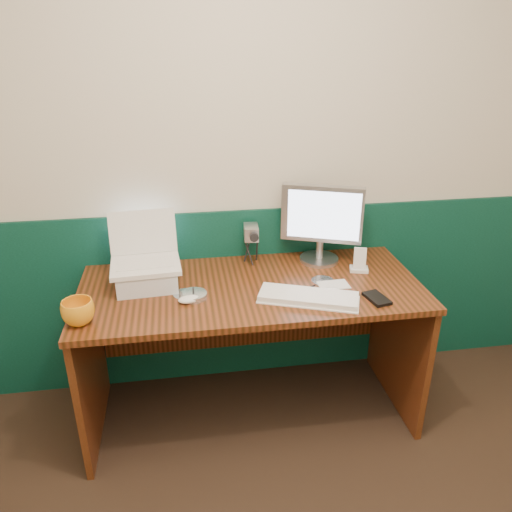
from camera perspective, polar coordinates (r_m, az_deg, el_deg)
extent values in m
cube|color=beige|center=(2.53, 0.97, 10.81)|extent=(3.50, 0.04, 2.50)
cube|color=#062E22|center=(2.79, 0.90, -4.41)|extent=(3.48, 0.02, 1.00)
cube|color=#341C09|center=(2.54, -0.54, -10.94)|extent=(1.60, 0.70, 0.75)
cube|color=silver|center=(2.37, -12.38, -2.35)|extent=(0.29, 0.25, 0.09)
cube|color=white|center=(2.23, 6.01, -4.77)|extent=(0.46, 0.29, 0.03)
ellipsoid|color=white|center=(2.28, 8.43, -4.06)|extent=(0.11, 0.08, 0.03)
ellipsoid|color=white|center=(2.22, -7.66, -4.92)|extent=(0.11, 0.07, 0.03)
imported|color=orange|center=(2.15, -19.67, -6.07)|extent=(0.15, 0.15, 0.10)
cylinder|color=silver|center=(2.25, -7.14, -4.50)|extent=(0.12, 0.12, 0.02)
cylinder|color=#B0B9C0|center=(2.29, -8.12, -4.30)|extent=(0.11, 0.11, 0.00)
cylinder|color=silver|center=(2.41, 7.62, -2.77)|extent=(0.11, 0.11, 0.00)
cylinder|color=black|center=(2.31, 5.68, -3.82)|extent=(0.11, 0.07, 0.01)
cube|color=white|center=(2.37, 8.85, -3.29)|extent=(0.14, 0.10, 0.00)
cube|color=silver|center=(2.54, 11.67, -1.48)|extent=(0.10, 0.09, 0.02)
cube|color=silver|center=(2.51, 11.78, -0.22)|extent=(0.07, 0.05, 0.11)
cube|color=black|center=(2.28, 13.64, -4.73)|extent=(0.10, 0.14, 0.02)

